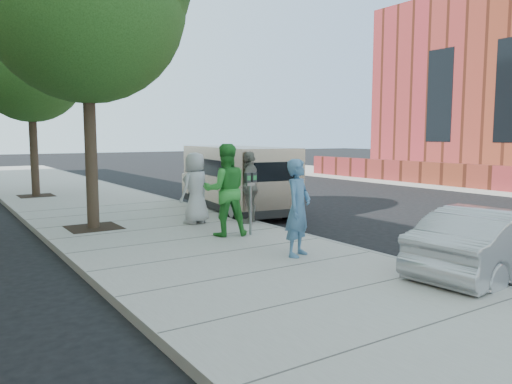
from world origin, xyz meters
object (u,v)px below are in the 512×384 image
parking_meter (251,190)px  person_gray_shirt (195,188)px  tree_far (31,64)px  person_officer (298,208)px  person_striped_polo (250,187)px  person_green_shirt (225,190)px  sedan (494,243)px  van (236,178)px

parking_meter → person_gray_shirt: bearing=95.5°
tree_far → person_officer: (2.31, -12.50, -3.85)m
person_gray_shirt → person_striped_polo: bearing=129.6°
person_green_shirt → sedan: bearing=133.9°
van → sedan: bearing=-83.1°
van → person_officer: van is taller
person_officer → person_green_shirt: (-0.18, 2.35, 0.12)m
van → person_officer: size_ratio=3.15×
tree_far → van: 8.84m
person_officer → person_gray_shirt: 4.10m
tree_far → person_green_shirt: tree_far is taller
sedan → person_gray_shirt: person_gray_shirt is taller
person_green_shirt → person_officer: bearing=112.8°
parking_meter → person_green_shirt: person_green_shirt is taller
person_gray_shirt → person_striped_polo: size_ratio=0.99×
person_officer → person_gray_shirt: size_ratio=1.00×
van → sedan: (-0.13, -8.47, -0.47)m
sedan → person_officer: 3.31m
person_gray_shirt → van: bearing=-161.7°
person_officer → sedan: bearing=-76.9°
parking_meter → person_gray_shirt: size_ratio=0.77×
tree_far → person_gray_shirt: 9.51m
person_striped_polo → sedan: bearing=56.8°
sedan → person_officer: person_officer is taller
parking_meter → person_officer: person_officer is taller
person_officer → person_striped_polo: size_ratio=0.99×
tree_far → parking_meter: size_ratio=4.71×
person_green_shirt → person_gray_shirt: bearing=-76.1°
tree_far → parking_meter: (2.64, -10.38, -3.74)m
parking_meter → person_striped_polo: size_ratio=0.77×
van → person_green_shirt: size_ratio=2.77×
parking_meter → sedan: parking_meter is taller
sedan → person_green_shirt: person_green_shirt is taller
person_green_shirt → person_gray_shirt: (0.14, 1.75, -0.12)m
tree_far → person_gray_shirt: bearing=-74.9°
person_officer → person_green_shirt: person_green_shirt is taller
parking_meter → person_officer: (-0.33, -2.12, -0.11)m
van → person_gray_shirt: bearing=-133.1°
person_green_shirt → person_striped_polo: person_green_shirt is taller
parking_meter → person_officer: size_ratio=0.78×
tree_far → person_gray_shirt: size_ratio=3.65×
tree_far → person_officer: 13.28m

